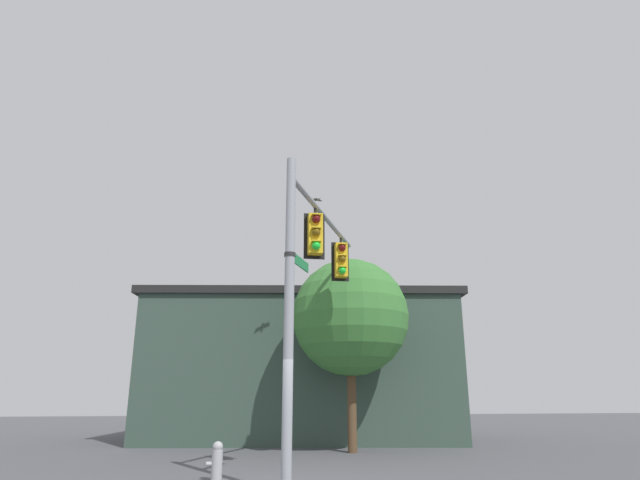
{
  "coord_description": "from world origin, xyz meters",
  "views": [
    {
      "loc": [
        1.05,
        10.85,
        1.81
      ],
      "look_at": [
        -1.0,
        -2.16,
        5.71
      ],
      "focal_mm": 29.36,
      "sensor_mm": 36.0,
      "label": 1
    }
  ],
  "objects_px": {
    "traffic_light_nearest_pole": "(315,234)",
    "traffic_light_mid_inner": "(341,260)",
    "bird_flying": "(315,200)",
    "fire_hydrant": "(217,461)",
    "street_name_sign": "(296,260)"
  },
  "relations": [
    {
      "from": "traffic_light_nearest_pole",
      "to": "bird_flying",
      "type": "xyz_separation_m",
      "value": [
        -0.61,
        -4.17,
        2.54
      ]
    },
    {
      "from": "traffic_light_mid_inner",
      "to": "street_name_sign",
      "type": "bearing_deg",
      "value": 65.07
    },
    {
      "from": "traffic_light_mid_inner",
      "to": "fire_hydrant",
      "type": "height_order",
      "value": "traffic_light_mid_inner"
    },
    {
      "from": "street_name_sign",
      "to": "traffic_light_mid_inner",
      "type": "bearing_deg",
      "value": -114.93
    },
    {
      "from": "traffic_light_nearest_pole",
      "to": "bird_flying",
      "type": "bearing_deg",
      "value": -98.32
    },
    {
      "from": "bird_flying",
      "to": "street_name_sign",
      "type": "bearing_deg",
      "value": 77.39
    },
    {
      "from": "bird_flying",
      "to": "traffic_light_mid_inner",
      "type": "bearing_deg",
      "value": 109.3
    },
    {
      "from": "traffic_light_nearest_pole",
      "to": "bird_flying",
      "type": "distance_m",
      "value": 4.92
    },
    {
      "from": "bird_flying",
      "to": "traffic_light_nearest_pole",
      "type": "bearing_deg",
      "value": 81.68
    },
    {
      "from": "traffic_light_mid_inner",
      "to": "fire_hydrant",
      "type": "xyz_separation_m",
      "value": [
        3.35,
        2.54,
        -5.33
      ]
    },
    {
      "from": "traffic_light_mid_inner",
      "to": "fire_hydrant",
      "type": "bearing_deg",
      "value": 37.21
    },
    {
      "from": "street_name_sign",
      "to": "bird_flying",
      "type": "distance_m",
      "value": 6.66
    },
    {
      "from": "traffic_light_mid_inner",
      "to": "bird_flying",
      "type": "bearing_deg",
      "value": -70.7
    },
    {
      "from": "traffic_light_nearest_pole",
      "to": "traffic_light_mid_inner",
      "type": "relative_size",
      "value": 1.0
    },
    {
      "from": "bird_flying",
      "to": "fire_hydrant",
      "type": "distance_m",
      "value": 9.32
    }
  ]
}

